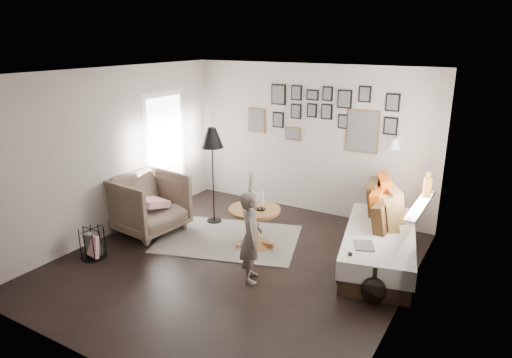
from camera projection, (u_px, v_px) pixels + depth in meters
The scene contains 23 objects.
ground at pixel (235, 262), 6.39m from camera, with size 4.80×4.80×0.00m, color black.
wall_back at pixel (309, 140), 7.97m from camera, with size 4.50×4.50×0.00m, color #9F938B.
wall_front at pixel (84, 241), 4.03m from camera, with size 4.50×4.50×0.00m, color #9F938B.
wall_left at pixel (113, 153), 7.09m from camera, with size 4.80×4.80×0.00m, color #9F938B.
wall_right at pixel (408, 204), 4.91m from camera, with size 4.80×4.80×0.00m, color #9F938B.
ceiling at pixel (232, 73), 5.61m from camera, with size 4.80×4.80×0.00m, color white.
door_left at pixel (166, 152), 8.14m from camera, with size 0.00×2.14×2.14m.
window_right at pixel (423, 199), 6.15m from camera, with size 0.15×1.32×1.30m.
gallery_wall at pixel (325, 116), 7.68m from camera, with size 2.74×0.03×1.08m.
wall_sconce at pixel (395, 144), 6.95m from camera, with size 0.18×0.36×0.16m.
rug at pixel (229, 239), 7.12m from camera, with size 2.12×1.48×0.01m, color #BCB0A5.
pedestal_table at pixel (255, 229), 6.82m from camera, with size 0.77×0.77×0.60m.
vase at pixel (251, 196), 6.73m from camera, with size 0.22×0.22×0.55m.
candles at pixel (261, 201), 6.63m from camera, with size 0.13×0.13×0.29m.
daybed at pixel (382, 239), 6.35m from camera, with size 1.36×2.27×1.04m.
magazine_on_daybed at pixel (364, 246), 5.79m from camera, with size 0.23×0.32×0.02m, color black.
armchair at pixel (148, 204), 7.29m from camera, with size 1.00×1.03×0.94m, color brown.
armchair_cushion at pixel (152, 202), 7.32m from camera, with size 0.43×0.43×0.11m, color white.
floor_lamp at pixel (212, 141), 7.38m from camera, with size 0.38×0.38×1.63m.
magazine_basket at pixel (93, 244), 6.48m from camera, with size 0.35×0.35×0.43m.
demijohn_large at pixel (349, 276), 5.63m from camera, with size 0.34×0.34×0.51m.
demijohn_small at pixel (374, 290), 5.37m from camera, with size 0.30×0.30×0.47m.
child at pixel (251, 237), 5.77m from camera, with size 0.44×0.29×1.20m, color #5E514A.
Camera 1 is at (3.18, -4.80, 3.03)m, focal length 32.00 mm.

